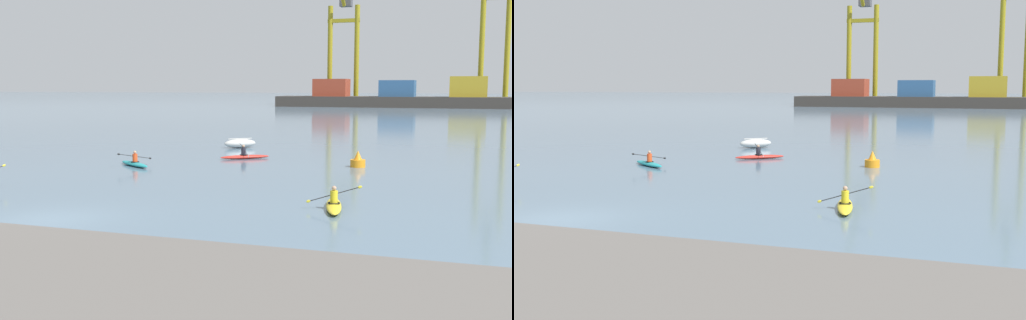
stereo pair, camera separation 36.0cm
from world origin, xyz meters
TOP-DOWN VIEW (x-y plane):
  - ground_plane at (0.00, 0.00)m, footprint 800.00×800.00m
  - container_barge at (-1.14, 126.16)m, footprint 55.57×9.16m
  - gantry_crane_west at (-15.37, 132.63)m, footprint 7.78×19.63m
  - gantry_crane_west_mid at (19.21, 134.38)m, footprint 6.69×15.85m
  - capsized_dinghy at (-2.67, 27.15)m, footprint 2.68×2.54m
  - channel_buoy at (8.15, 18.50)m, footprint 0.90×0.90m
  - kayak_red at (0.24, 20.26)m, footprint 3.09×2.50m
  - kayak_yellow at (9.45, 5.34)m, footprint 2.17×3.45m
  - kayak_teal at (-4.81, 14.47)m, footprint 3.13×2.44m

SIDE VIEW (x-z plane):
  - ground_plane at x=0.00m, z-range 0.00..0.00m
  - kayak_yellow at x=9.45m, z-range -0.32..0.67m
  - kayak_red at x=0.24m, z-range -0.34..0.68m
  - kayak_teal at x=-4.81m, z-range -0.30..0.65m
  - capsized_dinghy at x=-2.67m, z-range -0.03..0.73m
  - channel_buoy at x=8.15m, z-range -0.14..0.86m
  - container_barge at x=-1.14m, z-range -1.17..5.77m
  - gantry_crane_west at x=-15.37m, z-range -0.97..35.27m
  - gantry_crane_west_mid at x=19.21m, z-range 0.33..37.48m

